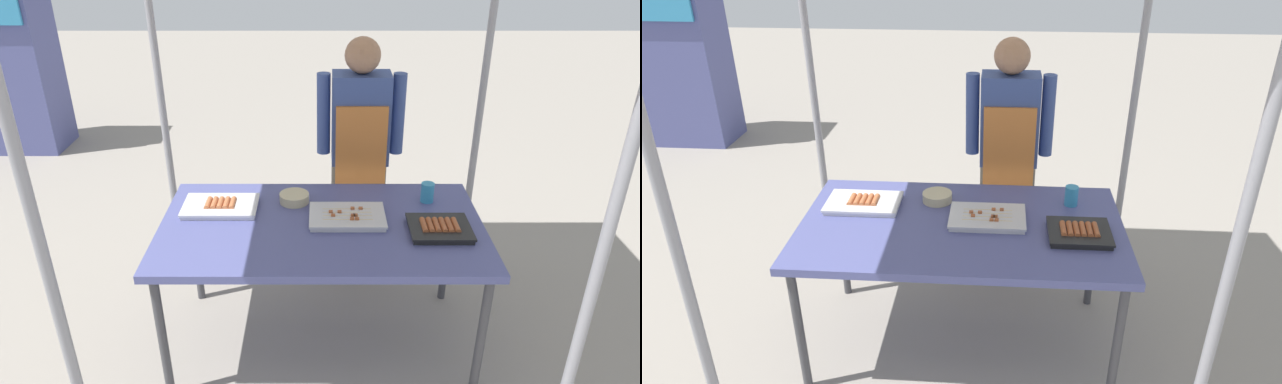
# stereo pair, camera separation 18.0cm
# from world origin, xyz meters

# --- Properties ---
(ground_plane) EXTENTS (18.00, 18.00, 0.00)m
(ground_plane) POSITION_xyz_m (0.00, 0.00, 0.00)
(ground_plane) COLOR gray
(stall_table) EXTENTS (1.60, 0.90, 0.75)m
(stall_table) POSITION_xyz_m (0.00, 0.00, 0.70)
(stall_table) COLOR #4C518C
(stall_table) RESTS_ON ground
(tray_grilled_sausages) EXTENTS (0.38, 0.25, 0.05)m
(tray_grilled_sausages) POSITION_xyz_m (-0.52, 0.15, 0.77)
(tray_grilled_sausages) COLOR silver
(tray_grilled_sausages) RESTS_ON stall_table
(tray_meat_skewers) EXTENTS (0.38, 0.26, 0.04)m
(tray_meat_skewers) POSITION_xyz_m (0.13, 0.04, 0.77)
(tray_meat_skewers) COLOR silver
(tray_meat_skewers) RESTS_ON stall_table
(tray_pork_links) EXTENTS (0.30, 0.26, 0.05)m
(tray_pork_links) POSITION_xyz_m (0.57, -0.08, 0.77)
(tray_pork_links) COLOR black
(tray_pork_links) RESTS_ON stall_table
(condiment_bowl) EXTENTS (0.16, 0.16, 0.05)m
(condiment_bowl) POSITION_xyz_m (-0.14, 0.23, 0.77)
(condiment_bowl) COLOR #BFB28C
(condiment_bowl) RESTS_ON stall_table
(drink_cup_near_edge) EXTENTS (0.07, 0.07, 0.10)m
(drink_cup_near_edge) POSITION_xyz_m (0.56, 0.24, 0.80)
(drink_cup_near_edge) COLOR #338CBF
(drink_cup_near_edge) RESTS_ON stall_table
(vendor_woman) EXTENTS (0.52, 0.22, 1.51)m
(vendor_woman) POSITION_xyz_m (0.23, 0.75, 0.89)
(vendor_woman) COLOR #595147
(vendor_woman) RESTS_ON ground
(neighbor_stall_left) EXTENTS (0.74, 0.56, 1.78)m
(neighbor_stall_left) POSITION_xyz_m (-2.93, 2.87, 0.90)
(neighbor_stall_left) COLOR #4C518C
(neighbor_stall_left) RESTS_ON ground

